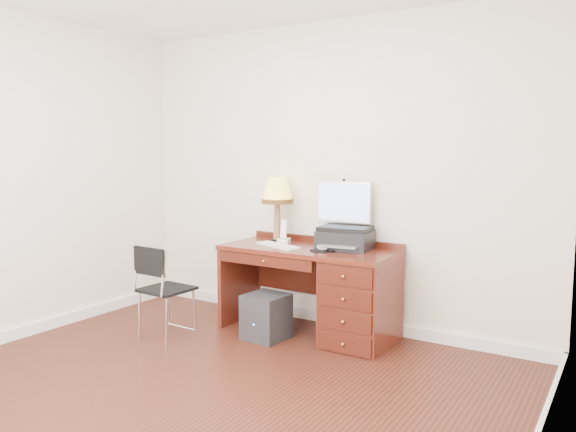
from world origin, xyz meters
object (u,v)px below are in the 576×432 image
Objects in this scene: monitor at (344,205)px; phone at (284,236)px; desk at (342,291)px; printer at (345,238)px; chair at (161,283)px; equipment_box at (266,317)px; leg_lamp at (277,194)px.

phone is at bearing -166.47° from monitor.
printer is (-0.03, 0.11, 0.43)m from desk.
monitor reaches higher than printer.
desk is 1.87× the size of chair.
equipment_box is (0.70, 0.50, -0.30)m from chair.
printer is 0.78m from leg_lamp.
leg_lamp reaches higher than chair.
phone is (-0.62, 0.07, 0.40)m from desk.
phone is 0.74m from equipment_box.
printer is 1.23× the size of equipment_box.
monitor is at bearing 116.40° from printer.
desk is 0.74m from phone.
monitor reaches higher than phone.
leg_lamp is at bearing 135.04° from phone.
monitor is at bearing 55.95° from equipment_box.
chair is at bearing -149.42° from printer.
printer is at bearing 39.86° from chair.
monitor is 1.48× the size of equipment_box.
printer is 0.94m from equipment_box.
monitor is 1.67m from chair.
printer is (0.08, -0.12, -0.26)m from monitor.
monitor is at bearing 115.23° from desk.
leg_lamp is at bearing -174.91° from monitor.
printer is 0.80× the size of leg_lamp.
chair is at bearing -140.46° from phone.
monitor is 0.70× the size of chair.
chair is at bearing -118.55° from leg_lamp.
desk is 0.67m from equipment_box.
desk is 2.68× the size of monitor.
leg_lamp is 1.11m from equipment_box.
leg_lamp is at bearing 63.97° from chair.
chair is (-1.25, -0.82, 0.07)m from desk.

